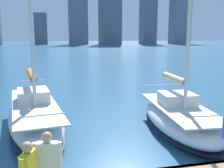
{
  "coord_description": "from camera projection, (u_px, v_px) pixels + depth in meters",
  "views": [
    {
      "loc": [
        2.73,
        5.09,
        4.28
      ],
      "look_at": [
        0.14,
        -6.26,
        2.2
      ],
      "focal_mm": 42.0,
      "sensor_mm": 36.0,
      "label": 1
    }
  ],
  "objects": [
    {
      "name": "city_skyline",
      "position": [
        74.0,
        9.0,
        157.81
      ],
      "size": [
        173.51,
        17.36,
        52.86
      ],
      "color": "slate",
      "rests_on": "ground"
    },
    {
      "name": "sailboat_tan",
      "position": [
        179.0,
        117.0,
        12.05
      ],
      "size": [
        3.06,
        6.81,
        9.27
      ],
      "color": "white",
      "rests_on": "ground"
    },
    {
      "name": "sailboat_orange",
      "position": [
        35.0,
        114.0,
        12.1
      ],
      "size": [
        3.43,
        8.39,
        12.56
      ],
      "color": "silver",
      "rests_on": "ground"
    },
    {
      "name": "person_white_shirt",
      "position": [
        48.0,
        162.0,
        5.61
      ],
      "size": [
        0.62,
        0.28,
        1.72
      ],
      "color": "#4C473D",
      "rests_on": "dock_pier"
    }
  ]
}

